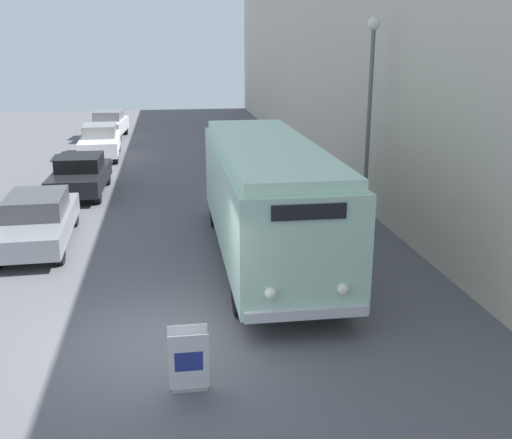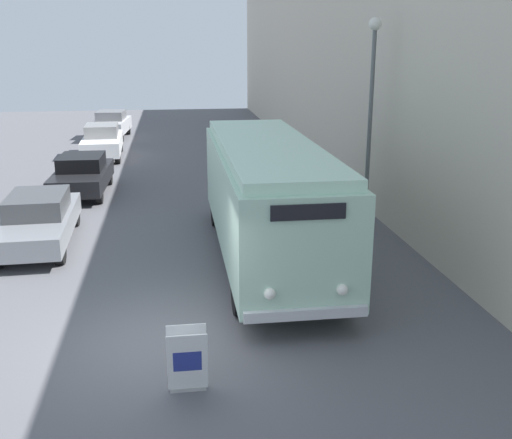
{
  "view_description": "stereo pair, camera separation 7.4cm",
  "coord_description": "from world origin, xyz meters",
  "px_view_note": "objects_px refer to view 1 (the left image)",
  "views": [
    {
      "loc": [
        0.27,
        -10.17,
        5.39
      ],
      "look_at": [
        2.05,
        1.89,
        1.75
      ],
      "focal_mm": 42.0,
      "sensor_mm": 36.0,
      "label": 1
    },
    {
      "loc": [
        0.34,
        -10.18,
        5.39
      ],
      "look_at": [
        2.05,
        1.89,
        1.75
      ],
      "focal_mm": 42.0,
      "sensor_mm": 36.0,
      "label": 2
    }
  ],
  "objects_px": {
    "vintage_bus": "(267,194)",
    "parked_car_far": "(100,141)",
    "sign_board": "(189,361)",
    "parked_car_near": "(37,220)",
    "parked_car_mid": "(80,175)",
    "streetlamp": "(370,94)",
    "parked_car_distant": "(109,124)"
  },
  "relations": [
    {
      "from": "streetlamp",
      "to": "parked_car_far",
      "type": "bearing_deg",
      "value": 125.82
    },
    {
      "from": "parked_car_far",
      "to": "parked_car_distant",
      "type": "relative_size",
      "value": 1.09
    },
    {
      "from": "vintage_bus",
      "to": "sign_board",
      "type": "distance_m",
      "value": 6.29
    },
    {
      "from": "vintage_bus",
      "to": "parked_car_near",
      "type": "relative_size",
      "value": 1.93
    },
    {
      "from": "streetlamp",
      "to": "parked_car_near",
      "type": "xyz_separation_m",
      "value": [
        -9.4,
        -0.4,
        -3.23
      ]
    },
    {
      "from": "sign_board",
      "to": "parked_car_far",
      "type": "bearing_deg",
      "value": 99.37
    },
    {
      "from": "parked_car_near",
      "to": "streetlamp",
      "type": "bearing_deg",
      "value": 0.49
    },
    {
      "from": "parked_car_far",
      "to": "parked_car_near",
      "type": "bearing_deg",
      "value": -93.99
    },
    {
      "from": "parked_car_near",
      "to": "parked_car_mid",
      "type": "bearing_deg",
      "value": 83.98
    },
    {
      "from": "parked_car_mid",
      "to": "parked_car_far",
      "type": "xyz_separation_m",
      "value": [
        -0.01,
        7.17,
        0.08
      ]
    },
    {
      "from": "vintage_bus",
      "to": "parked_car_far",
      "type": "relative_size",
      "value": 1.97
    },
    {
      "from": "sign_board",
      "to": "parked_car_near",
      "type": "distance_m",
      "value": 8.67
    },
    {
      "from": "vintage_bus",
      "to": "parked_car_mid",
      "type": "xyz_separation_m",
      "value": [
        -5.6,
        7.71,
        -0.99
      ]
    },
    {
      "from": "parked_car_distant",
      "to": "streetlamp",
      "type": "bearing_deg",
      "value": -59.44
    },
    {
      "from": "vintage_bus",
      "to": "sign_board",
      "type": "height_order",
      "value": "vintage_bus"
    },
    {
      "from": "vintage_bus",
      "to": "parked_car_distant",
      "type": "xyz_separation_m",
      "value": [
        -5.74,
        21.08,
        -0.92
      ]
    },
    {
      "from": "sign_board",
      "to": "parked_car_near",
      "type": "xyz_separation_m",
      "value": [
        -3.81,
        7.78,
        0.21
      ]
    },
    {
      "from": "vintage_bus",
      "to": "parked_car_far",
      "type": "distance_m",
      "value": 15.93
    },
    {
      "from": "parked_car_mid",
      "to": "sign_board",
      "type": "bearing_deg",
      "value": -74.53
    },
    {
      "from": "parked_car_distant",
      "to": "parked_car_mid",
      "type": "bearing_deg",
      "value": -84.91
    },
    {
      "from": "parked_car_distant",
      "to": "parked_car_near",
      "type": "bearing_deg",
      "value": -86.3
    },
    {
      "from": "parked_car_mid",
      "to": "vintage_bus",
      "type": "bearing_deg",
      "value": -52.69
    },
    {
      "from": "sign_board",
      "to": "streetlamp",
      "type": "relative_size",
      "value": 0.17
    },
    {
      "from": "vintage_bus",
      "to": "streetlamp",
      "type": "bearing_deg",
      "value": 35.44
    },
    {
      "from": "streetlamp",
      "to": "parked_car_distant",
      "type": "height_order",
      "value": "streetlamp"
    },
    {
      "from": "parked_car_near",
      "to": "parked_car_far",
      "type": "height_order",
      "value": "parked_car_far"
    },
    {
      "from": "sign_board",
      "to": "parked_car_far",
      "type": "height_order",
      "value": "parked_car_far"
    },
    {
      "from": "parked_car_mid",
      "to": "parked_car_far",
      "type": "relative_size",
      "value": 0.93
    },
    {
      "from": "sign_board",
      "to": "vintage_bus",
      "type": "bearing_deg",
      "value": 69.1
    },
    {
      "from": "parked_car_near",
      "to": "parked_car_distant",
      "type": "distance_m",
      "value": 19.07
    },
    {
      "from": "parked_car_near",
      "to": "vintage_bus",
      "type": "bearing_deg",
      "value": -20.45
    },
    {
      "from": "streetlamp",
      "to": "parked_car_mid",
      "type": "distance_m",
      "value": 10.92
    }
  ]
}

